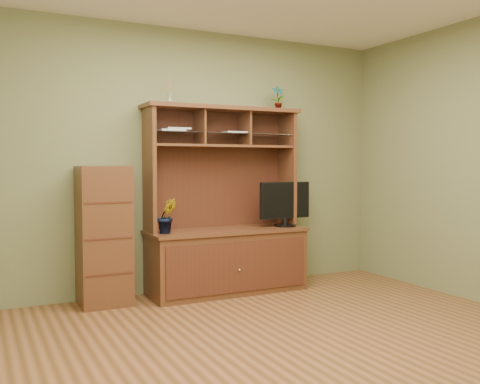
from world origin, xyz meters
TOP-DOWN VIEW (x-y plane):
  - room at (0.00, 0.00)m, footprint 4.54×4.04m
  - media_hutch at (0.27, 1.73)m, footprint 1.66×0.61m
  - monitor at (0.93, 1.65)m, footprint 0.60×0.23m
  - orchid_plant at (-0.39, 1.65)m, footprint 0.20×0.17m
  - top_plant at (0.93, 1.80)m, footprint 0.16×0.13m
  - reed_diffuser at (-0.29, 1.80)m, footprint 0.06×0.06m
  - magazines at (-0.03, 1.81)m, footprint 0.95×0.20m
  - side_cabinet at (-0.96, 1.77)m, footprint 0.46×0.42m

SIDE VIEW (x-z plane):
  - media_hutch at x=0.27m, z-range -0.43..1.47m
  - side_cabinet at x=-0.96m, z-range 0.00..1.30m
  - orchid_plant at x=-0.39m, z-range 0.65..0.99m
  - monitor at x=0.93m, z-range 0.66..1.14m
  - room at x=0.00m, z-range -0.02..2.72m
  - magazines at x=-0.03m, z-range 1.63..1.67m
  - reed_diffuser at x=-0.29m, z-range 1.87..2.17m
  - top_plant at x=0.93m, z-range 1.90..2.16m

